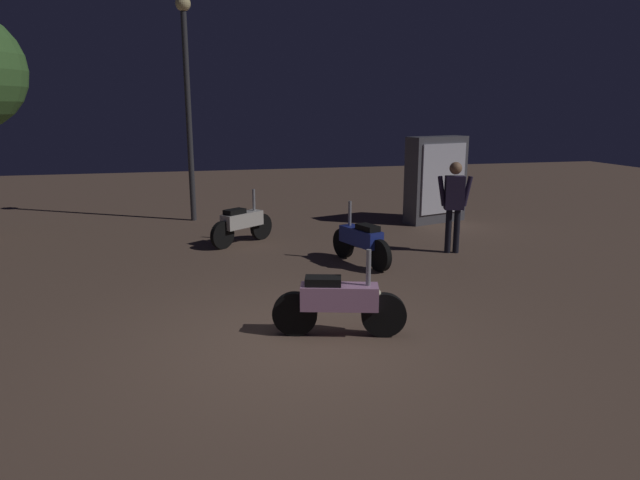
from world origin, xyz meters
TOP-DOWN VIEW (x-y plane):
  - ground_plane at (0.00, 0.00)m, footprint 40.00×40.00m
  - motorcycle_pink_foreground at (0.56, 0.13)m, footprint 1.62×0.55m
  - motorcycle_white_parked_left at (-0.06, 5.37)m, footprint 1.38×1.08m
  - motorcycle_blue_parked_right at (1.84, 3.26)m, footprint 0.63×1.60m
  - person_rider_beside at (3.84, 3.65)m, footprint 0.67×0.34m
  - streetlamp_near at (-0.98, 8.24)m, footprint 0.36×0.36m
  - kiosk_billboard at (4.84, 6.61)m, footprint 1.68×0.96m

SIDE VIEW (x-z plane):
  - ground_plane at x=0.00m, z-range 0.00..0.00m
  - motorcycle_pink_foreground at x=0.56m, z-range -0.12..0.99m
  - motorcycle_white_parked_left at x=-0.06m, z-range -0.12..0.99m
  - motorcycle_blue_parked_right at x=1.84m, z-range -0.12..0.99m
  - kiosk_billboard at x=4.84m, z-range 0.00..2.10m
  - person_rider_beside at x=3.84m, z-range 0.18..1.95m
  - streetlamp_near at x=-0.98m, z-range 0.69..6.01m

